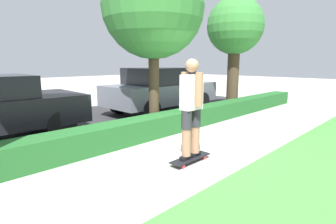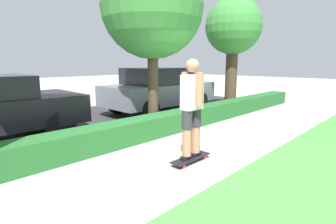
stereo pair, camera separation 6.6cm
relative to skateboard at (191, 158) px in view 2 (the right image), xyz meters
name	(u,v)px [view 2 (the right image)]	position (x,y,z in m)	size (l,w,h in m)	color
ground_plane	(195,155)	(0.35, 0.18, -0.07)	(60.00, 60.00, 0.00)	#ADA89E
street_asphalt	(87,122)	(0.35, 4.38, -0.07)	(16.35, 5.00, 0.01)	#2D2D30
hedge_row	(142,129)	(0.35, 1.78, 0.18)	(16.35, 0.60, 0.50)	#236028
skateboard	(191,158)	(0.00, 0.00, 0.00)	(0.89, 0.24, 0.09)	black
skater_person	(192,106)	(0.00, 0.00, 0.96)	(0.51, 0.45, 1.76)	black
tree_mid	(152,8)	(1.24, 2.34, 3.09)	(2.63, 2.63, 4.50)	#423323
tree_far	(233,29)	(5.02, 2.21, 2.90)	(1.99, 1.99, 4.07)	#423323
parked_car_middle	(159,89)	(3.08, 4.01, 0.76)	(4.19, 1.96, 1.61)	slate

